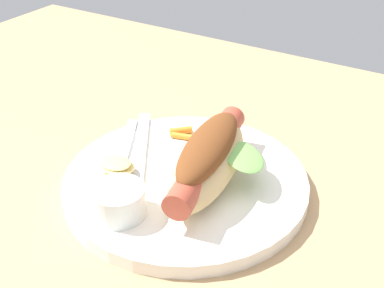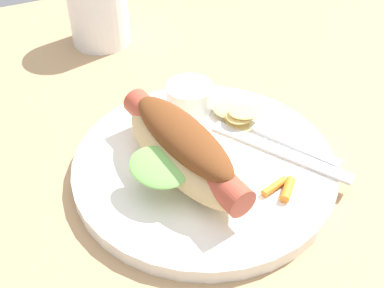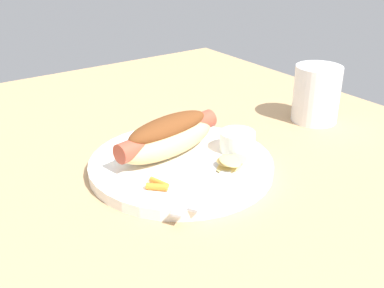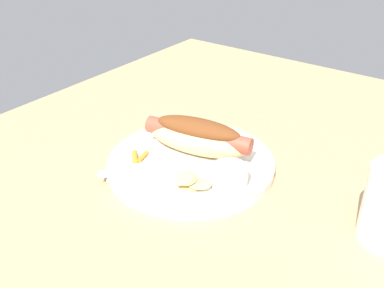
{
  "view_description": "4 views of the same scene",
  "coord_description": "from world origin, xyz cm",
  "px_view_note": "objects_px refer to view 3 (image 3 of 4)",
  "views": [
    {
      "loc": [
        -25.59,
        34.45,
        33.52
      ],
      "look_at": [
        -2.47,
        -3.56,
        5.28
      ],
      "focal_mm": 46.27,
      "sensor_mm": 36.0,
      "label": 1
    },
    {
      "loc": [
        -18.55,
        -35.48,
        35.97
      ],
      "look_at": [
        -3.72,
        -2.76,
        4.51
      ],
      "focal_mm": 46.44,
      "sensor_mm": 36.0,
      "label": 2
    },
    {
      "loc": [
        47.71,
        -35.85,
        32.5
      ],
      "look_at": [
        -0.34,
        -1.96,
        4.72
      ],
      "focal_mm": 43.55,
      "sensor_mm": 36.0,
      "label": 3
    },
    {
      "loc": [
        46.02,
        33.09,
        39.04
      ],
      "look_at": [
        -1.3,
        -1.6,
        5.21
      ],
      "focal_mm": 41.33,
      "sensor_mm": 36.0,
      "label": 4
    }
  ],
  "objects_px": {
    "sauce_ramekin": "(236,141)",
    "fork": "(216,183)",
    "carrot_garnish": "(158,185)",
    "drinking_cup": "(316,94)",
    "chips_pile": "(231,162)",
    "knife": "(200,185)",
    "plate": "(181,165)",
    "hot_dog": "(168,136)"
  },
  "relations": [
    {
      "from": "fork",
      "to": "carrot_garnish",
      "type": "height_order",
      "value": "carrot_garnish"
    },
    {
      "from": "sauce_ramekin",
      "to": "plate",
      "type": "bearing_deg",
      "value": -102.99
    },
    {
      "from": "knife",
      "to": "drinking_cup",
      "type": "xyz_separation_m",
      "value": [
        -0.09,
        0.33,
        0.03
      ]
    },
    {
      "from": "sauce_ramekin",
      "to": "fork",
      "type": "relative_size",
      "value": 0.38
    },
    {
      "from": "chips_pile",
      "to": "carrot_garnish",
      "type": "distance_m",
      "value": 0.11
    },
    {
      "from": "drinking_cup",
      "to": "knife",
      "type": "bearing_deg",
      "value": -73.95
    },
    {
      "from": "sauce_ramekin",
      "to": "carrot_garnish",
      "type": "xyz_separation_m",
      "value": [
        0.03,
        -0.16,
        -0.01
      ]
    },
    {
      "from": "carrot_garnish",
      "to": "drinking_cup",
      "type": "relative_size",
      "value": 0.37
    },
    {
      "from": "sauce_ramekin",
      "to": "fork",
      "type": "bearing_deg",
      "value": -53.38
    },
    {
      "from": "sauce_ramekin",
      "to": "carrot_garnish",
      "type": "relative_size",
      "value": 1.42
    },
    {
      "from": "knife",
      "to": "hot_dog",
      "type": "bearing_deg",
      "value": 48.13
    },
    {
      "from": "chips_pile",
      "to": "plate",
      "type": "bearing_deg",
      "value": -145.06
    },
    {
      "from": "hot_dog",
      "to": "chips_pile",
      "type": "bearing_deg",
      "value": -71.84
    },
    {
      "from": "plate",
      "to": "carrot_garnish",
      "type": "xyz_separation_m",
      "value": [
        0.05,
        -0.07,
        0.01
      ]
    },
    {
      "from": "chips_pile",
      "to": "drinking_cup",
      "type": "xyz_separation_m",
      "value": [
        -0.08,
        0.26,
        0.03
      ]
    },
    {
      "from": "fork",
      "to": "carrot_garnish",
      "type": "distance_m",
      "value": 0.08
    },
    {
      "from": "hot_dog",
      "to": "fork",
      "type": "distance_m",
      "value": 0.12
    },
    {
      "from": "fork",
      "to": "drinking_cup",
      "type": "distance_m",
      "value": 0.32
    },
    {
      "from": "plate",
      "to": "fork",
      "type": "relative_size",
      "value": 1.93
    },
    {
      "from": "carrot_garnish",
      "to": "drinking_cup",
      "type": "distance_m",
      "value": 0.38
    },
    {
      "from": "sauce_ramekin",
      "to": "hot_dog",
      "type": "bearing_deg",
      "value": -116.57
    },
    {
      "from": "sauce_ramekin",
      "to": "carrot_garnish",
      "type": "height_order",
      "value": "sauce_ramekin"
    },
    {
      "from": "drinking_cup",
      "to": "chips_pile",
      "type": "bearing_deg",
      "value": -73.21
    },
    {
      "from": "plate",
      "to": "sauce_ramekin",
      "type": "distance_m",
      "value": 0.09
    },
    {
      "from": "fork",
      "to": "carrot_garnish",
      "type": "xyz_separation_m",
      "value": [
        -0.04,
        -0.07,
        0.0
      ]
    },
    {
      "from": "hot_dog",
      "to": "carrot_garnish",
      "type": "distance_m",
      "value": 0.1
    },
    {
      "from": "hot_dog",
      "to": "carrot_garnish",
      "type": "relative_size",
      "value": 4.91
    },
    {
      "from": "carrot_garnish",
      "to": "drinking_cup",
      "type": "height_order",
      "value": "drinking_cup"
    },
    {
      "from": "drinking_cup",
      "to": "plate",
      "type": "bearing_deg",
      "value": -86.65
    },
    {
      "from": "plate",
      "to": "drinking_cup",
      "type": "height_order",
      "value": "drinking_cup"
    },
    {
      "from": "plate",
      "to": "chips_pile",
      "type": "distance_m",
      "value": 0.08
    },
    {
      "from": "chips_pile",
      "to": "sauce_ramekin",
      "type": "bearing_deg",
      "value": 133.22
    },
    {
      "from": "carrot_garnish",
      "to": "chips_pile",
      "type": "bearing_deg",
      "value": 83.54
    },
    {
      "from": "hot_dog",
      "to": "fork",
      "type": "xyz_separation_m",
      "value": [
        0.11,
        0.0,
        -0.03
      ]
    },
    {
      "from": "hot_dog",
      "to": "chips_pile",
      "type": "xyz_separation_m",
      "value": [
        0.09,
        0.05,
        -0.02
      ]
    },
    {
      "from": "plate",
      "to": "drinking_cup",
      "type": "relative_size",
      "value": 2.63
    },
    {
      "from": "carrot_garnish",
      "to": "sauce_ramekin",
      "type": "bearing_deg",
      "value": 100.4
    },
    {
      "from": "sauce_ramekin",
      "to": "knife",
      "type": "bearing_deg",
      "value": -62.62
    },
    {
      "from": "hot_dog",
      "to": "fork",
      "type": "relative_size",
      "value": 1.32
    },
    {
      "from": "hot_dog",
      "to": "drinking_cup",
      "type": "bearing_deg",
      "value": -12.12
    },
    {
      "from": "knife",
      "to": "drinking_cup",
      "type": "height_order",
      "value": "drinking_cup"
    },
    {
      "from": "fork",
      "to": "chips_pile",
      "type": "xyz_separation_m",
      "value": [
        -0.02,
        0.04,
        0.01
      ]
    }
  ]
}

